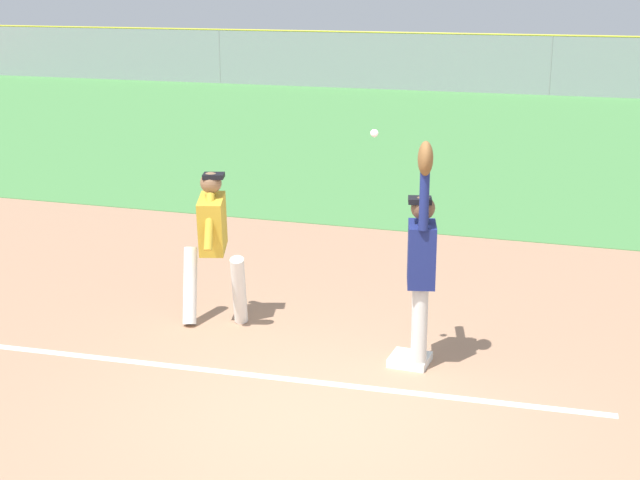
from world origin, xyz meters
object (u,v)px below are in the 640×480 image
Objects in this scene: runner at (213,238)px; baseball at (374,133)px; parked_car_silver at (534,68)px; parked_car_blue at (259,60)px; fielder at (421,258)px; first_base at (410,360)px; parked_car_black at (402,63)px.

baseball is (1.93, -0.58, 1.32)m from runner.
runner reaches higher than parked_car_silver.
runner is 26.87m from parked_car_blue.
baseball is at bearing -86.20° from parked_car_silver.
baseball reaches higher than parked_car_silver.
fielder is 2.42m from runner.
runner is 25.08m from parked_car_silver.
fielder is at bearing -20.26° from first_base.
baseball reaches higher than parked_car_blue.
parked_car_silver is (4.97, -0.67, 0.00)m from parked_car_black.
fielder is 28.19m from parked_car_blue.
runner is (-2.38, 0.42, -0.12)m from fielder.
parked_car_blue reaches higher than first_base.
parked_car_black is (-6.29, 26.15, -0.45)m from fielder.
baseball is at bearing 6.01° from fielder.
fielder is 0.52× the size of parked_car_black.
baseball is 25.70m from parked_car_silver.
parked_car_blue is 1.02× the size of parked_car_black.
baseball is 28.19m from parked_car_blue.
baseball is 0.02× the size of parked_car_blue.
baseball is at bearing -78.06° from parked_car_black.
fielder is 26.90m from parked_car_black.
parked_car_blue is 5.62m from parked_car_black.
baseball is (-0.44, -0.16, 1.20)m from fielder.
runner is 0.39× the size of parked_car_black.
parked_car_silver is (-1.23, 25.44, 0.63)m from first_base.
first_base is 28.12m from parked_car_blue.
fielder is at bearing -27.04° from runner.
fielder reaches higher than parked_car_black.
parked_car_silver is at bearing 70.59° from runner.
first_base is 2.51m from runner.
first_base is 25.48m from parked_car_silver.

